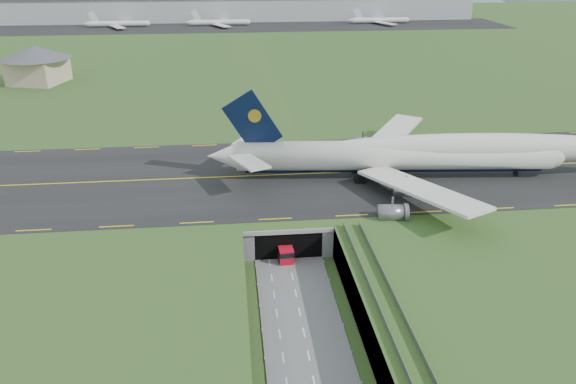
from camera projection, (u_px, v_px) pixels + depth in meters
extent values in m
plane|color=#2B5321|center=(294.00, 284.00, 92.80)|extent=(900.00, 900.00, 0.00)
cube|color=gray|center=(294.00, 268.00, 91.58)|extent=(800.00, 800.00, 6.00)
cube|color=slate|center=(299.00, 310.00, 85.94)|extent=(12.00, 75.00, 0.20)
cube|color=black|center=(276.00, 175.00, 120.34)|extent=(800.00, 44.00, 0.18)
cube|color=gray|center=(283.00, 205.00, 107.85)|extent=(16.00, 22.00, 1.00)
cube|color=gray|center=(247.00, 219.00, 108.20)|extent=(2.00, 22.00, 6.00)
cube|color=gray|center=(318.00, 215.00, 109.52)|extent=(2.00, 22.00, 6.00)
cube|color=black|center=(285.00, 231.00, 104.52)|extent=(12.00, 12.00, 5.00)
cube|color=#A8A8A3|center=(289.00, 232.00, 97.76)|extent=(17.00, 0.50, 0.80)
cube|color=#A8A8A3|center=(392.00, 319.00, 74.67)|extent=(3.00, 53.00, 0.50)
cube|color=gray|center=(382.00, 315.00, 74.23)|extent=(0.06, 53.00, 1.00)
cube|color=gray|center=(402.00, 314.00, 74.50)|extent=(0.06, 53.00, 1.00)
cylinder|color=#A8A8A3|center=(385.00, 326.00, 78.16)|extent=(0.90, 0.90, 5.60)
cylinder|color=#A8A8A3|center=(365.00, 279.00, 89.07)|extent=(0.90, 0.90, 5.60)
cylinder|color=silver|center=(394.00, 155.00, 117.42)|extent=(66.13, 11.96, 6.20)
sphere|color=silver|center=(550.00, 154.00, 117.90)|extent=(6.58, 6.58, 6.07)
cone|color=silver|center=(223.00, 156.00, 116.90)|extent=(7.27, 6.46, 5.89)
ellipsoid|color=silver|center=(480.00, 148.00, 117.12)|extent=(69.24, 11.74, 6.51)
ellipsoid|color=black|center=(546.00, 151.00, 117.57)|extent=(4.56, 3.08, 2.17)
cylinder|color=black|center=(393.00, 166.00, 118.40)|extent=(62.54, 8.09, 2.60)
cube|color=silver|center=(390.00, 136.00, 132.00)|extent=(22.21, 27.65, 2.61)
cube|color=silver|center=(252.00, 138.00, 123.03)|extent=(9.46, 11.31, 0.99)
cube|color=silver|center=(420.00, 189.00, 103.68)|extent=(18.39, 29.17, 2.61)
cube|color=silver|center=(249.00, 162.00, 109.76)|extent=(8.17, 11.51, 0.99)
cube|color=black|center=(253.00, 122.00, 114.05)|extent=(12.32, 1.66, 13.70)
cylinder|color=gold|center=(255.00, 115.00, 113.46)|extent=(2.76, 0.91, 2.71)
cylinder|color=slate|center=(388.00, 158.00, 127.45)|extent=(5.30, 3.63, 3.20)
cylinder|color=slate|center=(362.00, 143.00, 136.67)|extent=(5.30, 3.63, 3.20)
cylinder|color=slate|center=(405.00, 190.00, 110.63)|extent=(5.30, 3.63, 3.20)
cylinder|color=slate|center=(392.00, 213.00, 101.27)|extent=(5.30, 3.63, 3.20)
cylinder|color=black|center=(516.00, 173.00, 119.55)|extent=(1.10, 0.58, 1.07)
cube|color=black|center=(372.00, 174.00, 119.04)|extent=(6.38, 7.26, 1.36)
cube|color=red|center=(284.00, 249.00, 100.27)|extent=(2.90, 6.92, 2.72)
cube|color=black|center=(284.00, 246.00, 100.05)|extent=(2.96, 7.01, 0.91)
cube|color=black|center=(284.00, 255.00, 100.73)|extent=(2.70, 6.46, 0.45)
cylinder|color=black|center=(279.00, 261.00, 98.48)|extent=(0.36, 0.83, 0.81)
cylinder|color=black|center=(276.00, 249.00, 102.57)|extent=(0.36, 0.83, 0.81)
cylinder|color=black|center=(293.00, 260.00, 98.82)|extent=(0.36, 0.83, 0.81)
cylinder|color=black|center=(289.00, 248.00, 102.91)|extent=(0.36, 0.83, 0.81)
cube|color=#C5AC8E|center=(38.00, 71.00, 198.54)|extent=(20.11, 20.11, 8.67)
cone|color=#4C4C51|center=(35.00, 52.00, 195.90)|extent=(29.50, 29.50, 4.33)
cube|color=#B2B2B2|center=(241.00, 8.00, 360.11)|extent=(300.00, 22.00, 15.00)
cube|color=black|center=(243.00, 27.00, 335.82)|extent=(320.00, 50.00, 0.08)
cylinder|color=silver|center=(118.00, 24.00, 332.55)|extent=(34.00, 3.20, 3.20)
cylinder|color=silver|center=(220.00, 22.00, 338.23)|extent=(34.00, 3.20, 3.20)
cylinder|color=silver|center=(380.00, 20.00, 347.61)|extent=(34.00, 3.20, 3.20)
ellipsoid|color=slate|center=(22.00, 16.00, 468.33)|extent=(220.00, 77.00, 56.00)
ellipsoid|color=slate|center=(373.00, 12.00, 496.80)|extent=(260.00, 91.00, 44.00)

